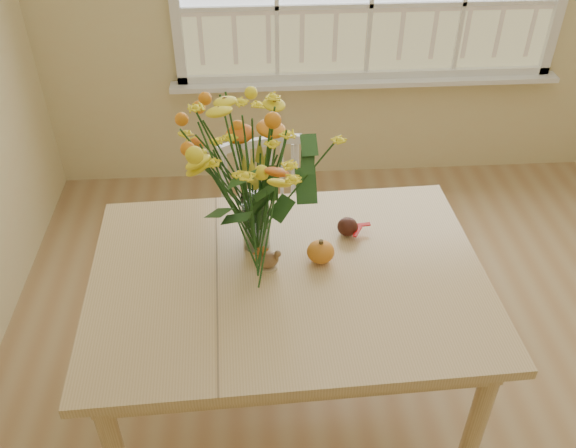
{
  "coord_description": "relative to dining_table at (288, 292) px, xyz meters",
  "views": [
    {
      "loc": [
        -0.72,
        -1.32,
        2.3
      ],
      "look_at": [
        -0.61,
        0.36,
        1.0
      ],
      "focal_mm": 38.0,
      "sensor_mm": 36.0,
      "label": 1
    }
  ],
  "objects": [
    {
      "name": "dining_table",
      "position": [
        0.0,
        0.0,
        0.0
      ],
      "size": [
        1.49,
        1.09,
        0.78
      ],
      "rotation": [
        0.0,
        0.0,
        0.03
      ],
      "color": "tan",
      "rests_on": "floor"
    },
    {
      "name": "pumpkin",
      "position": [
        0.13,
        0.07,
        0.13
      ],
      "size": [
        0.1,
        0.1,
        0.08
      ],
      "primitive_type": "ellipsoid",
      "color": "orange",
      "rests_on": "dining_table"
    },
    {
      "name": "flower_vase",
      "position": [
        -0.11,
        0.18,
        0.44
      ],
      "size": [
        0.49,
        0.49,
        0.58
      ],
      "color": "white",
      "rests_on": "dining_table"
    },
    {
      "name": "turkey_figurine",
      "position": [
        -0.07,
        0.04,
        0.13
      ],
      "size": [
        0.1,
        0.09,
        0.1
      ],
      "rotation": [
        0.0,
        0.0,
        0.41
      ],
      "color": "#CCB78C",
      "rests_on": "dining_table"
    },
    {
      "name": "dark_gourd",
      "position": [
        0.25,
        0.22,
        0.13
      ],
      "size": [
        0.13,
        0.11,
        0.07
      ],
      "color": "#38160F",
      "rests_on": "dining_table"
    },
    {
      "name": "windsor_chair",
      "position": [
        -0.06,
        0.74,
        -0.2
      ],
      "size": [
        0.48,
        0.46,
        0.87
      ],
      "rotation": [
        0.0,
        0.0,
        0.22
      ],
      "color": "white",
      "rests_on": "floor"
    }
  ]
}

